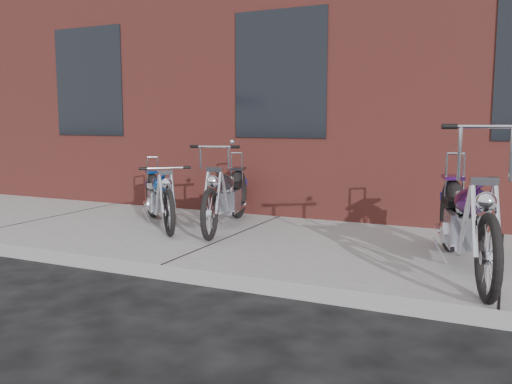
% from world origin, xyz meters
% --- Properties ---
extents(ground, '(120.00, 120.00, 0.00)m').
position_xyz_m(ground, '(0.00, 0.00, 0.00)').
color(ground, black).
rests_on(ground, ground).
extents(sidewalk, '(22.00, 3.00, 0.15)m').
position_xyz_m(sidewalk, '(0.00, 1.50, 0.07)').
color(sidewalk, gray).
rests_on(sidewalk, ground).
extents(building_brick, '(22.00, 10.00, 8.00)m').
position_xyz_m(building_brick, '(0.00, 8.00, 4.00)').
color(building_brick, brown).
rests_on(building_brick, ground).
extents(chopper_purple, '(0.81, 2.38, 1.36)m').
position_xyz_m(chopper_purple, '(2.68, 1.02, 0.59)').
color(chopper_purple, black).
rests_on(chopper_purple, sidewalk).
extents(chopper_blue, '(1.47, 1.53, 0.88)m').
position_xyz_m(chopper_blue, '(-1.19, 1.69, 0.52)').
color(chopper_blue, black).
rests_on(chopper_blue, sidewalk).
extents(chopper_third, '(0.72, 2.13, 1.10)m').
position_xyz_m(chopper_third, '(-0.31, 1.94, 0.54)').
color(chopper_third, black).
rests_on(chopper_third, sidewalk).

